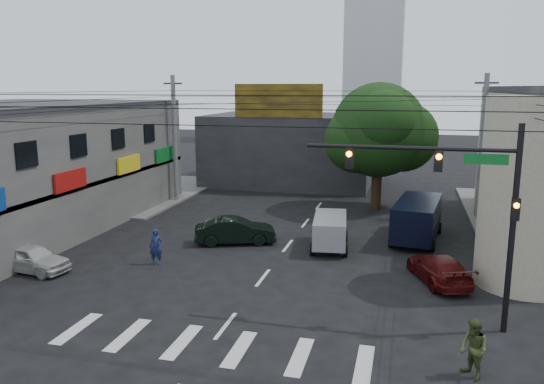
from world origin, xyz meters
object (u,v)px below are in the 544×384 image
at_px(white_compact, 32,258).
at_px(pedestrian_olive, 474,349).
at_px(silver_minivan, 330,232).
at_px(navy_van, 417,221).
at_px(traffic_officer, 156,247).
at_px(maroon_sedan, 439,269).
at_px(dark_sedan, 235,231).
at_px(utility_pole_far_right, 482,148).
at_px(traffic_gantry, 462,193).
at_px(utility_pole_far_left, 175,139).
at_px(street_tree, 378,130).

relative_size(white_compact, pedestrian_olive, 2.15).
xyz_separation_m(silver_minivan, navy_van, (4.44, 2.67, 0.27)).
bearing_deg(silver_minivan, traffic_officer, 114.77).
bearing_deg(maroon_sedan, traffic_officer, -16.20).
bearing_deg(dark_sedan, utility_pole_far_right, -75.43).
bearing_deg(silver_minivan, pedestrian_olive, -159.81).
bearing_deg(navy_van, silver_minivan, 128.58).
bearing_deg(utility_pole_far_right, white_compact, -143.00).
bearing_deg(dark_sedan, navy_van, -92.09).
bearing_deg(dark_sedan, traffic_gantry, -146.13).
distance_m(traffic_gantry, utility_pole_far_left, 25.00).
height_order(maroon_sedan, navy_van, navy_van).
bearing_deg(silver_minivan, utility_pole_far_left, 48.69).
bearing_deg(traffic_gantry, maroon_sedan, 93.69).
bearing_deg(maroon_sedan, navy_van, -102.45).
bearing_deg(utility_pole_far_right, pedestrian_olive, -96.70).
distance_m(street_tree, utility_pole_far_right, 6.63).
distance_m(traffic_gantry, white_compact, 18.84).
distance_m(maroon_sedan, pedestrian_olive, 7.89).
xyz_separation_m(traffic_gantry, white_compact, (-18.32, 1.18, -4.20)).
height_order(white_compact, traffic_officer, traffic_officer).
relative_size(traffic_gantry, utility_pole_far_left, 0.78).
height_order(traffic_gantry, navy_van, traffic_gantry).
bearing_deg(silver_minivan, navy_van, -65.55).
height_order(street_tree, pedestrian_olive, street_tree).
bearing_deg(traffic_officer, white_compact, -168.09).
bearing_deg(traffic_gantry, silver_minivan, 124.35).
bearing_deg(silver_minivan, traffic_gantry, -152.25).
bearing_deg(street_tree, utility_pole_far_right, -8.75).
bearing_deg(pedestrian_olive, utility_pole_far_left, -171.08).
xyz_separation_m(traffic_gantry, maroon_sedan, (-0.29, 4.43, -4.22)).
bearing_deg(dark_sedan, white_compact, 110.59).
bearing_deg(traffic_gantry, dark_sedan, 144.00).
distance_m(utility_pole_far_right, maroon_sedan, 13.52).
xyz_separation_m(street_tree, white_compact, (-14.50, -16.83, -4.84)).
xyz_separation_m(utility_pole_far_left, pedestrian_olive, (18.60, -20.44, -3.70)).
height_order(utility_pole_far_right, traffic_officer, utility_pole_far_right).
relative_size(traffic_gantry, traffic_officer, 4.16).
distance_m(utility_pole_far_left, utility_pole_far_right, 21.00).
relative_size(dark_sedan, navy_van, 0.79).
bearing_deg(white_compact, navy_van, -52.83).
bearing_deg(utility_pole_far_left, silver_minivan, -34.71).
xyz_separation_m(traffic_gantry, traffic_officer, (-13.25, 3.52, -3.97)).
xyz_separation_m(utility_pole_far_right, silver_minivan, (-8.27, -8.82, -3.75)).
height_order(dark_sedan, navy_van, navy_van).
bearing_deg(dark_sedan, pedestrian_olive, -155.76).
height_order(utility_pole_far_left, pedestrian_olive, utility_pole_far_left).
distance_m(traffic_gantry, navy_van, 11.53).
xyz_separation_m(navy_van, pedestrian_olive, (1.43, -14.29, -0.21)).
distance_m(traffic_gantry, traffic_officer, 14.27).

